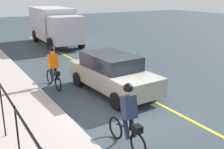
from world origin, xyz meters
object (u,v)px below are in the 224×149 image
at_px(cyclist_follow, 128,117).
at_px(box_truck_background, 55,24).
at_px(parked_sedan_rear, 113,73).
at_px(cyclist_lead, 53,68).

xyz_separation_m(cyclist_follow, box_truck_background, (15.37, -3.50, 0.64)).
bearing_deg(parked_sedan_rear, box_truck_background, 168.95).
bearing_deg(cyclist_lead, parked_sedan_rear, -132.72).
distance_m(cyclist_lead, parked_sedan_rear, 2.56).
height_order(parked_sedan_rear, box_truck_background, box_truck_background).
distance_m(cyclist_lead, cyclist_follow, 5.59).
height_order(cyclist_follow, parked_sedan_rear, cyclist_follow).
bearing_deg(parked_sedan_rear, cyclist_follow, -28.34).
height_order(cyclist_lead, box_truck_background, box_truck_background).
bearing_deg(box_truck_background, parked_sedan_rear, -5.97).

